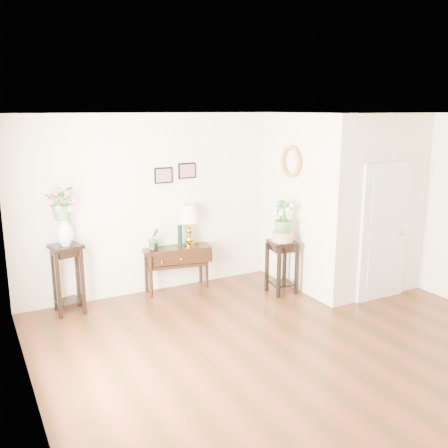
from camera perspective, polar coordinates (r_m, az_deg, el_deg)
floor at (r=6.36m, az=8.52°, el=-13.86°), size 6.00×5.50×0.02m
ceiling at (r=5.68m, az=9.49°, el=12.25°), size 6.00×5.50×0.02m
wall_back at (r=8.17m, az=-2.64°, el=2.74°), size 6.00×0.02×2.80m
wall_left at (r=4.77m, az=-21.44°, el=-5.74°), size 0.02×5.50×2.80m
partition at (r=8.51m, az=13.17°, el=2.82°), size 1.80×1.95×2.80m
door at (r=7.87m, az=17.80°, el=-0.89°), size 0.90×0.05×2.10m
art_print_left at (r=7.83m, az=-6.93°, el=5.54°), size 0.30×0.02×0.25m
art_print_right at (r=7.98m, az=-4.25°, el=6.09°), size 0.30×0.02×0.25m
wall_ornament at (r=7.94m, az=7.64°, el=7.07°), size 0.07×0.51×0.51m
console_table at (r=8.06m, az=-5.41°, el=-5.10°), size 1.12×0.55×0.72m
table_lamp at (r=7.96m, az=-4.03°, el=-0.02°), size 0.40×0.40×0.67m
green_vase at (r=7.94m, az=-5.06°, el=-1.41°), size 0.08×0.08×0.35m
potted_plant at (r=7.78m, az=-8.04°, el=-1.78°), size 0.22×0.19×0.34m
plant_stand_a at (r=7.46m, az=-17.38°, el=-6.01°), size 0.48×0.48×1.00m
porcelain_vase at (r=7.26m, az=-17.77°, el=-0.58°), size 0.26×0.26×0.41m
lily_arrangement at (r=7.18m, az=-18.00°, el=2.65°), size 0.54×0.50×0.48m
plant_stand_b at (r=7.96m, az=6.62°, el=-4.88°), size 0.46×0.46×0.84m
ceramic_bowl at (r=7.82m, az=6.71°, el=-1.38°), size 0.34×0.34×0.15m
narcissus at (r=7.75m, az=6.77°, el=0.79°), size 0.32×0.32×0.53m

